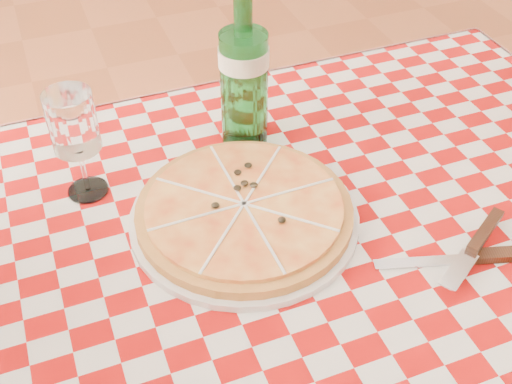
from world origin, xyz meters
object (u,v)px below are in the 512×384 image
at_px(dining_table, 282,290).
at_px(water_bottle, 244,65).
at_px(pizza_plate, 244,210).
at_px(wine_glass, 78,146).

xyz_separation_m(dining_table, water_bottle, (0.04, 0.26, 0.24)).
xyz_separation_m(pizza_plate, wine_glass, (-0.21, 0.15, 0.07)).
height_order(water_bottle, wine_glass, water_bottle).
bearing_deg(pizza_plate, water_bottle, 69.42).
bearing_deg(wine_glass, water_bottle, 7.94).
relative_size(pizza_plate, water_bottle, 1.17).
relative_size(dining_table, wine_glass, 6.65).
distance_m(dining_table, wine_glass, 0.38).
xyz_separation_m(dining_table, wine_glass, (-0.24, 0.22, 0.19)).
distance_m(pizza_plate, water_bottle, 0.24).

